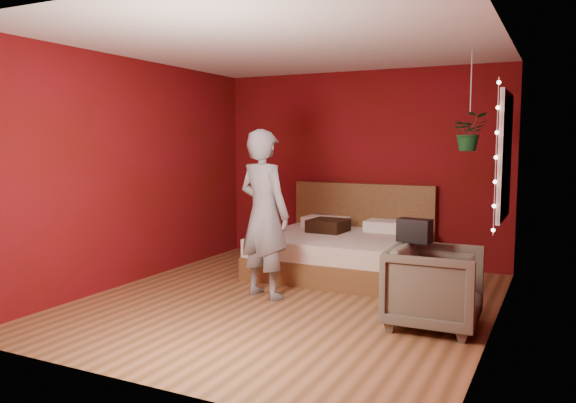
# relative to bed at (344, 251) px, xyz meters

# --- Properties ---
(floor) EXTENTS (4.50, 4.50, 0.00)m
(floor) POSITION_rel_bed_xyz_m (-0.06, -1.46, -0.28)
(floor) COLOR #97623C
(floor) RESTS_ON ground
(room_walls) EXTENTS (4.04, 4.54, 2.62)m
(room_walls) POSITION_rel_bed_xyz_m (-0.06, -1.46, 1.40)
(room_walls) COLOR maroon
(room_walls) RESTS_ON ground
(window) EXTENTS (0.05, 0.97, 1.27)m
(window) POSITION_rel_bed_xyz_m (1.90, -0.56, 1.22)
(window) COLOR white
(window) RESTS_ON room_walls
(fairy_lights) EXTENTS (0.04, 0.04, 1.45)m
(fairy_lights) POSITION_rel_bed_xyz_m (1.88, -1.08, 1.22)
(fairy_lights) COLOR silver
(fairy_lights) RESTS_ON room_walls
(bed) EXTENTS (1.96, 1.67, 1.08)m
(bed) POSITION_rel_bed_xyz_m (0.00, 0.00, 0.00)
(bed) COLOR brown
(bed) RESTS_ON ground
(person) EXTENTS (0.74, 0.59, 1.77)m
(person) POSITION_rel_bed_xyz_m (-0.37, -1.42, 0.60)
(person) COLOR slate
(person) RESTS_ON ground
(armchair) EXTENTS (0.82, 0.80, 0.72)m
(armchair) POSITION_rel_bed_xyz_m (1.46, -1.62, 0.08)
(armchair) COLOR #5C5948
(armchair) RESTS_ON ground
(handbag) EXTENTS (0.32, 0.19, 0.22)m
(handbag) POSITION_rel_bed_xyz_m (1.24, -1.47, 0.55)
(handbag) COLOR black
(handbag) RESTS_ON armchair
(throw_pillow) EXTENTS (0.47, 0.47, 0.16)m
(throw_pillow) POSITION_rel_bed_xyz_m (-0.26, 0.10, 0.29)
(throw_pillow) COLOR #311C10
(throw_pillow) RESTS_ON bed
(hanging_plant) EXTENTS (0.44, 0.41, 1.06)m
(hanging_plant) POSITION_rel_bed_xyz_m (1.52, -0.31, 1.47)
(hanging_plant) COLOR silver
(hanging_plant) RESTS_ON room_walls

